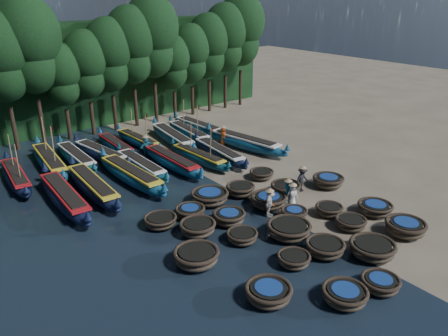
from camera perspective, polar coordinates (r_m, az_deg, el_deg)
ground at (r=28.63m, az=3.75°, el=-4.35°), size 120.00×120.00×0.00m
foliage_wall at (r=46.34m, az=-16.49°, el=11.72°), size 40.00×3.00×10.00m
coracle_1 at (r=20.63m, az=15.48°, el=-15.66°), size 2.38×2.38×0.71m
coracle_2 at (r=21.83m, az=19.73°, el=-13.97°), size 2.08×2.08×0.66m
coracle_3 at (r=24.07m, az=18.80°, el=-9.93°), size 2.73×2.73×0.82m
coracle_4 at (r=26.65m, az=22.61°, el=-7.15°), size 2.74×2.74×0.85m
coracle_5 at (r=20.11m, az=5.83°, el=-15.88°), size 2.53×2.53×0.75m
coracle_6 at (r=22.48m, az=9.09°, el=-11.68°), size 2.06×2.06×0.64m
coracle_7 at (r=23.57m, az=13.05°, el=-10.08°), size 2.25×2.25×0.75m
coracle_8 at (r=26.33m, az=16.20°, el=-6.86°), size 1.83×1.83×0.68m
coracle_9 at (r=28.38m, az=19.12°, el=-4.96°), size 2.27×2.27×0.72m
coracle_10 at (r=22.26m, az=-3.63°, el=-11.45°), size 2.84×2.84×0.83m
coracle_11 at (r=24.07m, az=2.38°, el=-8.90°), size 1.82×1.82×0.64m
coracle_12 at (r=24.74m, az=8.48°, el=-7.93°), size 2.52×2.52×0.82m
coracle_13 at (r=26.67m, az=9.14°, el=-5.84°), size 1.66×1.66×0.64m
coracle_14 at (r=27.47m, az=13.56°, el=-5.30°), size 2.03×2.03×0.66m
coracle_15 at (r=24.74m, az=-3.46°, el=-7.77°), size 2.53×2.53×0.78m
coracle_16 at (r=25.74m, az=0.68°, el=-6.42°), size 2.37×2.37×0.78m
coracle_17 at (r=27.79m, az=5.86°, el=-4.22°), size 2.83×2.83×0.81m
coracle_18 at (r=29.63m, az=8.05°, el=-2.62°), size 2.45×2.45×0.78m
coracle_19 at (r=31.27m, az=13.46°, el=-1.64°), size 2.20×2.20×0.79m
coracle_20 at (r=25.77m, az=-8.31°, el=-6.83°), size 1.95×1.95×0.66m
coracle_21 at (r=26.50m, az=-4.44°, el=-5.69°), size 1.86×1.86×0.71m
coracle_22 at (r=28.15m, az=-1.88°, el=-3.73°), size 2.95×2.95×0.82m
coracle_23 at (r=29.16m, az=2.18°, el=-2.82°), size 2.05×2.05×0.78m
coracle_24 at (r=31.85m, az=4.94°, el=-0.79°), size 1.94×1.94×0.65m
long_boat_1 at (r=29.57m, az=-20.09°, el=-3.54°), size 2.06×9.14×1.61m
long_boat_2 at (r=30.57m, az=-16.73°, el=-2.27°), size 2.02×8.91×1.57m
long_boat_3 at (r=31.70m, az=-12.03°, el=-0.87°), size 1.86×9.08×1.60m
long_boat_4 at (r=33.45m, az=-10.76°, el=0.34°), size 1.50×7.90×1.39m
long_boat_5 at (r=33.84m, az=-6.81°, el=0.90°), size 1.52×8.32×1.46m
long_boat_6 at (r=34.66m, az=-3.31°, el=1.46°), size 1.63×7.51×3.19m
long_boat_7 at (r=35.47m, az=-0.62°, el=2.06°), size 2.30×8.04×1.42m
long_boat_8 at (r=37.65m, az=2.76°, el=3.38°), size 2.98×9.08×1.62m
long_boat_9 at (r=34.20m, az=-25.51°, el=-1.03°), size 2.09×7.93×3.38m
long_boat_10 at (r=36.01m, az=-21.81°, el=0.82°), size 2.44×8.93×3.81m
long_boat_11 at (r=36.39m, az=-18.73°, el=1.36°), size 1.63×8.02×1.41m
long_boat_12 at (r=36.65m, az=-15.81°, el=1.86°), size 2.47×8.02×1.42m
long_boat_13 at (r=38.37m, az=-13.96°, el=2.89°), size 1.61×7.27×1.28m
long_boat_14 at (r=39.26m, az=-11.14°, el=3.59°), size 1.55×7.30×3.10m
long_boat_15 at (r=39.30m, az=-6.72°, el=4.03°), size 2.73×8.67×1.54m
long_boat_16 at (r=40.54m, az=-4.57°, el=4.61°), size 2.18×7.96×3.40m
long_boat_17 at (r=42.13m, az=-3.22°, el=5.35°), size 1.79×8.21×1.45m
fisherman_0 at (r=27.87m, az=8.93°, el=-3.43°), size 0.90×0.78×1.76m
fisherman_1 at (r=28.08m, az=8.33°, el=-2.96°), size 0.52×0.68×1.90m
fisherman_2 at (r=26.64m, az=6.05°, el=-4.61°), size 0.92×0.93×1.71m
fisherman_3 at (r=30.06m, az=10.18°, el=-1.38°), size 1.21×0.78×1.98m
fisherman_4 at (r=26.40m, az=5.94°, el=-4.53°), size 1.13×0.93×2.01m
fisherman_5 at (r=36.34m, az=-10.15°, el=2.82°), size 1.71×0.99×1.95m
fisherman_6 at (r=38.44m, az=-0.12°, el=4.29°), size 0.80×0.98×1.93m
tree_3 at (r=39.89m, az=-27.20°, el=13.00°), size 4.92×4.92×11.60m
tree_4 at (r=40.36m, az=-24.14°, el=14.56°), size 5.34×5.34×12.58m
tree_5 at (r=41.39m, az=-20.47°, el=11.42°), size 3.68×3.68×8.68m
tree_6 at (r=42.06m, az=-17.59°, el=12.87°), size 4.09×4.09×9.65m
tree_7 at (r=42.86m, az=-14.79°, el=14.24°), size 4.51×4.51×10.63m
tree_8 at (r=43.77m, az=-12.06°, el=15.53°), size 4.92×4.92×11.60m
tree_9 at (r=44.79m, az=-9.42°, el=16.73°), size 5.34×5.34×12.58m
tree_10 at (r=46.30m, az=-6.68°, el=13.67°), size 3.68×3.68×8.68m
tree_11 at (r=47.46m, az=-4.30°, el=14.79°), size 4.09×4.09×9.65m
tree_12 at (r=48.71m, az=-2.02°, el=15.83°), size 4.51×4.51×10.63m
tree_13 at (r=50.05m, az=0.17°, el=16.80°), size 4.92×4.92×11.60m
tree_14 at (r=51.46m, az=2.26°, el=17.69°), size 5.34×5.34×12.58m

